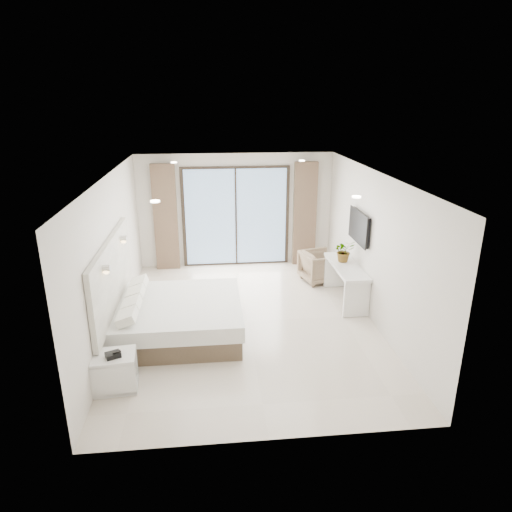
{
  "coord_description": "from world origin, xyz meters",
  "views": [
    {
      "loc": [
        -0.62,
        -7.52,
        3.92
      ],
      "look_at": [
        0.2,
        0.4,
        1.13
      ],
      "focal_mm": 32.0,
      "sensor_mm": 36.0,
      "label": 1
    }
  ],
  "objects_px": {
    "armchair": "(319,265)",
    "console_desk": "(346,275)",
    "nightstand": "(115,372)",
    "bed": "(178,318)"
  },
  "relations": [
    {
      "from": "console_desk",
      "to": "armchair",
      "type": "distance_m",
      "value": 1.15
    },
    {
      "from": "nightstand",
      "to": "armchair",
      "type": "distance_m",
      "value": 5.26
    },
    {
      "from": "nightstand",
      "to": "console_desk",
      "type": "bearing_deg",
      "value": 26.58
    },
    {
      "from": "bed",
      "to": "nightstand",
      "type": "xyz_separation_m",
      "value": [
        -0.78,
        -1.49,
        -0.05
      ]
    },
    {
      "from": "console_desk",
      "to": "armchair",
      "type": "bearing_deg",
      "value": 103.59
    },
    {
      "from": "bed",
      "to": "nightstand",
      "type": "height_order",
      "value": "bed"
    },
    {
      "from": "armchair",
      "to": "console_desk",
      "type": "bearing_deg",
      "value": 178.7
    },
    {
      "from": "console_desk",
      "to": "armchair",
      "type": "height_order",
      "value": "console_desk"
    },
    {
      "from": "armchair",
      "to": "bed",
      "type": "bearing_deg",
      "value": 110.59
    },
    {
      "from": "bed",
      "to": "armchair",
      "type": "distance_m",
      "value": 3.7
    }
  ]
}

